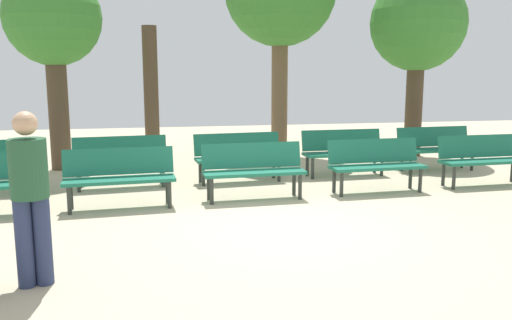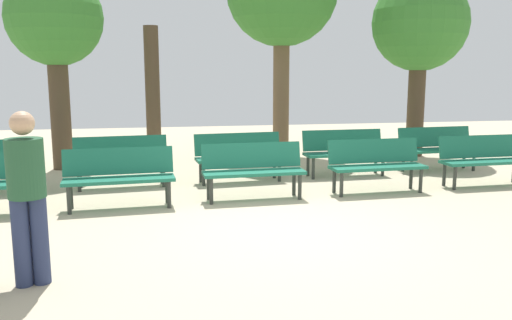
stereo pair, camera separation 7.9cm
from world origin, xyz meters
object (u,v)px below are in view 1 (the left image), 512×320
(bench_r1_c1, at_px, (121,158))
(bench_r1_c2, at_px, (239,154))
(bench_r0_c2, at_px, (253,167))
(visitor_with_backpack, at_px, (30,188))
(tree_0, at_px, (151,94))
(tree_3, at_px, (418,26))
(bench_r0_c3, at_px, (376,162))
(tree_1, at_px, (53,23))
(bench_r1_c4, at_px, (436,146))
(bench_r0_c4, at_px, (483,157))
(bench_r0_c1, at_px, (119,174))
(bench_r1_c3, at_px, (343,149))

(bench_r1_c1, xyz_separation_m, bench_r1_c2, (2.09, 0.08, 0.00))
(bench_r0_c2, bearing_deg, visitor_with_backpack, -134.07)
(tree_0, bearing_deg, tree_3, -5.20)
(bench_r1_c2, bearing_deg, bench_r0_c3, -35.87)
(tree_0, distance_m, tree_1, 2.49)
(tree_1, relative_size, tree_3, 0.95)
(tree_3, distance_m, visitor_with_backpack, 9.91)
(bench_r1_c4, distance_m, tree_3, 3.16)
(bench_r0_c4, bearing_deg, tree_0, 144.21)
(tree_0, relative_size, tree_1, 0.75)
(bench_r1_c4, xyz_separation_m, tree_1, (-7.48, 1.58, 2.43))
(bench_r1_c2, height_order, tree_0, tree_0)
(bench_r1_c2, xyz_separation_m, visitor_with_backpack, (-2.65, -4.32, 0.43))
(bench_r0_c1, height_order, bench_r0_c3, same)
(bench_r0_c2, xyz_separation_m, bench_r0_c4, (4.17, 0.24, 0.00))
(bench_r1_c3, bearing_deg, bench_r0_c2, -145.27)
(bench_r1_c1, relative_size, tree_0, 0.55)
(bench_r0_c3, distance_m, tree_0, 5.50)
(bench_r1_c2, height_order, tree_3, tree_3)
(bench_r1_c2, bearing_deg, tree_1, 146.15)
(bench_r1_c1, bearing_deg, visitor_with_backpack, -102.43)
(bench_r0_c1, height_order, tree_3, tree_3)
(tree_1, height_order, tree_3, tree_3)
(tree_3, bearing_deg, tree_0, 174.80)
(visitor_with_backpack, bearing_deg, bench_r1_c1, -110.80)
(bench_r0_c4, height_order, tree_1, tree_1)
(bench_r0_c3, bearing_deg, visitor_with_backpack, -149.77)
(bench_r1_c3, relative_size, tree_3, 0.39)
(bench_r0_c2, distance_m, tree_3, 6.27)
(bench_r0_c2, bearing_deg, bench_r1_c1, 146.67)
(bench_r1_c2, xyz_separation_m, bench_r1_c3, (2.07, 0.17, 0.00))
(bench_r1_c1, relative_size, tree_1, 0.41)
(tree_0, relative_size, visitor_with_backpack, 1.81)
(bench_r0_c1, bearing_deg, bench_r1_c4, 12.88)
(bench_r1_c1, distance_m, tree_1, 3.38)
(bench_r1_c4, height_order, tree_3, tree_3)
(bench_r0_c3, height_order, tree_1, tree_1)
(tree_1, height_order, visitor_with_backpack, tree_1)
(bench_r1_c3, xyz_separation_m, tree_0, (-3.61, 2.56, 0.99))
(bench_r0_c2, height_order, bench_r1_c1, same)
(bench_r0_c3, xyz_separation_m, bench_r1_c2, (-2.11, 1.27, 0.00))
(bench_r0_c1, distance_m, bench_r0_c4, 6.23)
(bench_r0_c1, height_order, visitor_with_backpack, visitor_with_backpack)
(bench_r1_c4, relative_size, tree_3, 0.39)
(bench_r0_c3, bearing_deg, tree_3, 52.39)
(bench_r0_c1, relative_size, bench_r1_c1, 1.00)
(bench_r1_c3, bearing_deg, bench_r1_c2, -177.25)
(bench_r1_c2, xyz_separation_m, tree_3, (4.54, 2.17, 2.51))
(bench_r0_c4, bearing_deg, tree_1, 156.48)
(bench_r1_c2, bearing_deg, tree_3, 20.70)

